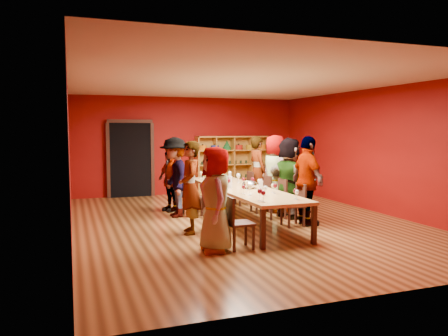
{
  "coord_description": "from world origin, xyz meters",
  "views": [
    {
      "loc": [
        -3.49,
        -8.71,
        1.99
      ],
      "look_at": [
        -0.27,
        0.39,
        1.15
      ],
      "focal_mm": 35.0,
      "sensor_mm": 36.0,
      "label": 1
    }
  ],
  "objects_px": {
    "person_left_0": "(216,199)",
    "wine_bottle": "(220,175)",
    "chair_person_right_1": "(296,202)",
    "person_right_1": "(308,181)",
    "tasting_table": "(242,190)",
    "person_right_2": "(290,178)",
    "chair_person_left_4": "(181,191)",
    "person_right_3": "(275,173)",
    "chair_person_right_2": "(278,197)",
    "chair_person_right_3": "(263,192)",
    "person_left_4": "(170,180)",
    "chair_person_right_4": "(246,186)",
    "chair_person_left_0": "(236,220)",
    "person_left_1": "(190,187)",
    "spittoon_bowl": "(250,185)",
    "shelving_unit": "(232,162)",
    "person_right_4": "(257,170)",
    "person_left_3": "(175,177)",
    "chair_person_left_1": "(211,207)",
    "chair_person_left_3": "(189,195)"
  },
  "relations": [
    {
      "from": "person_left_0",
      "to": "wine_bottle",
      "type": "xyz_separation_m",
      "value": [
        1.35,
        3.75,
        -0.0
      ]
    },
    {
      "from": "chair_person_right_1",
      "to": "person_right_1",
      "type": "relative_size",
      "value": 0.48
    },
    {
      "from": "tasting_table",
      "to": "person_right_2",
      "type": "relative_size",
      "value": 2.46
    },
    {
      "from": "chair_person_left_4",
      "to": "wine_bottle",
      "type": "bearing_deg",
      "value": -0.16
    },
    {
      "from": "person_right_3",
      "to": "chair_person_right_2",
      "type": "bearing_deg",
      "value": 152.94
    },
    {
      "from": "person_left_0",
      "to": "chair_person_right_3",
      "type": "height_order",
      "value": "person_left_0"
    },
    {
      "from": "person_left_4",
      "to": "chair_person_right_4",
      "type": "xyz_separation_m",
      "value": [
        2.11,
        0.19,
        -0.26
      ]
    },
    {
      "from": "chair_person_right_1",
      "to": "chair_person_left_0",
      "type": "bearing_deg",
      "value": -145.85
    },
    {
      "from": "person_left_1",
      "to": "spittoon_bowl",
      "type": "height_order",
      "value": "person_left_1"
    },
    {
      "from": "person_right_1",
      "to": "chair_person_right_1",
      "type": "bearing_deg",
      "value": 90.44
    },
    {
      "from": "shelving_unit",
      "to": "person_right_4",
      "type": "xyz_separation_m",
      "value": [
        -0.17,
        -2.38,
        -0.07
      ]
    },
    {
      "from": "chair_person_left_4",
      "to": "chair_person_right_2",
      "type": "height_order",
      "value": "same"
    },
    {
      "from": "person_left_3",
      "to": "chair_person_right_3",
      "type": "relative_size",
      "value": 2.06
    },
    {
      "from": "chair_person_left_1",
      "to": "person_right_1",
      "type": "bearing_deg",
      "value": -2.74
    },
    {
      "from": "person_left_0",
      "to": "person_right_4",
      "type": "bearing_deg",
      "value": 153.61
    },
    {
      "from": "chair_person_left_4",
      "to": "chair_person_right_3",
      "type": "xyz_separation_m",
      "value": [
        1.82,
        -0.89,
        0.0
      ]
    },
    {
      "from": "person_left_0",
      "to": "person_right_1",
      "type": "height_order",
      "value": "person_right_1"
    },
    {
      "from": "chair_person_right_2",
      "to": "person_right_4",
      "type": "relative_size",
      "value": 0.49
    },
    {
      "from": "chair_person_left_0",
      "to": "spittoon_bowl",
      "type": "distance_m",
      "value": 2.12
    },
    {
      "from": "person_left_4",
      "to": "chair_person_right_3",
      "type": "height_order",
      "value": "person_left_4"
    },
    {
      "from": "chair_person_right_3",
      "to": "spittoon_bowl",
      "type": "xyz_separation_m",
      "value": [
        -0.8,
        -1.03,
        0.33
      ]
    },
    {
      "from": "chair_person_right_2",
      "to": "person_right_3",
      "type": "relative_size",
      "value": 0.48
    },
    {
      "from": "person_left_3",
      "to": "person_right_4",
      "type": "bearing_deg",
      "value": 112.07
    },
    {
      "from": "person_right_4",
      "to": "spittoon_bowl",
      "type": "height_order",
      "value": "person_right_4"
    },
    {
      "from": "chair_person_right_1",
      "to": "spittoon_bowl",
      "type": "xyz_separation_m",
      "value": [
        -0.8,
        0.59,
        0.33
      ]
    },
    {
      "from": "chair_person_right_4",
      "to": "chair_person_right_2",
      "type": "bearing_deg",
      "value": -90.0
    },
    {
      "from": "chair_person_left_0",
      "to": "chair_person_right_1",
      "type": "height_order",
      "value": "same"
    },
    {
      "from": "person_right_2",
      "to": "chair_person_right_4",
      "type": "xyz_separation_m",
      "value": [
        -0.28,
        1.88,
        -0.42
      ]
    },
    {
      "from": "wine_bottle",
      "to": "chair_person_right_2",
      "type": "bearing_deg",
      "value": -64.06
    },
    {
      "from": "chair_person_right_1",
      "to": "person_left_4",
      "type": "bearing_deg",
      "value": 129.94
    },
    {
      "from": "chair_person_left_4",
      "to": "chair_person_right_3",
      "type": "bearing_deg",
      "value": -26.09
    },
    {
      "from": "person_left_4",
      "to": "person_right_4",
      "type": "distance_m",
      "value": 2.44
    },
    {
      "from": "tasting_table",
      "to": "person_left_4",
      "type": "distance_m",
      "value": 2.12
    },
    {
      "from": "person_left_1",
      "to": "person_right_3",
      "type": "distance_m",
      "value": 2.97
    },
    {
      "from": "person_left_3",
      "to": "person_right_3",
      "type": "height_order",
      "value": "person_right_3"
    },
    {
      "from": "person_right_2",
      "to": "tasting_table",
      "type": "bearing_deg",
      "value": 79.48
    },
    {
      "from": "person_right_3",
      "to": "chair_person_left_0",
      "type": "bearing_deg",
      "value": 137.22
    },
    {
      "from": "person_right_4",
      "to": "chair_person_left_4",
      "type": "bearing_deg",
      "value": 91.67
    },
    {
      "from": "chair_person_left_0",
      "to": "chair_person_right_2",
      "type": "distance_m",
      "value": 2.75
    },
    {
      "from": "chair_person_right_1",
      "to": "person_left_1",
      "type": "bearing_deg",
      "value": 177.46
    },
    {
      "from": "shelving_unit",
      "to": "spittoon_bowl",
      "type": "height_order",
      "value": "shelving_unit"
    },
    {
      "from": "chair_person_right_2",
      "to": "wine_bottle",
      "type": "relative_size",
      "value": 3.09
    },
    {
      "from": "chair_person_left_0",
      "to": "person_left_4",
      "type": "distance_m",
      "value": 3.77
    },
    {
      "from": "chair_person_right_2",
      "to": "chair_person_right_3",
      "type": "xyz_separation_m",
      "value": [
        0.0,
        0.79,
        0.0
      ]
    },
    {
      "from": "chair_person_right_3",
      "to": "person_right_4",
      "type": "distance_m",
      "value": 1.2
    },
    {
      "from": "person_left_1",
      "to": "chair_person_left_4",
      "type": "relative_size",
      "value": 2.01
    },
    {
      "from": "chair_person_left_3",
      "to": "chair_person_right_3",
      "type": "bearing_deg",
      "value": -5.11
    },
    {
      "from": "person_left_4",
      "to": "person_right_2",
      "type": "distance_m",
      "value": 2.92
    },
    {
      "from": "shelving_unit",
      "to": "person_right_1",
      "type": "xyz_separation_m",
      "value": [
        -0.22,
        -5.08,
        -0.05
      ]
    },
    {
      "from": "person_left_0",
      "to": "person_left_3",
      "type": "distance_m",
      "value": 3.02
    }
  ]
}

